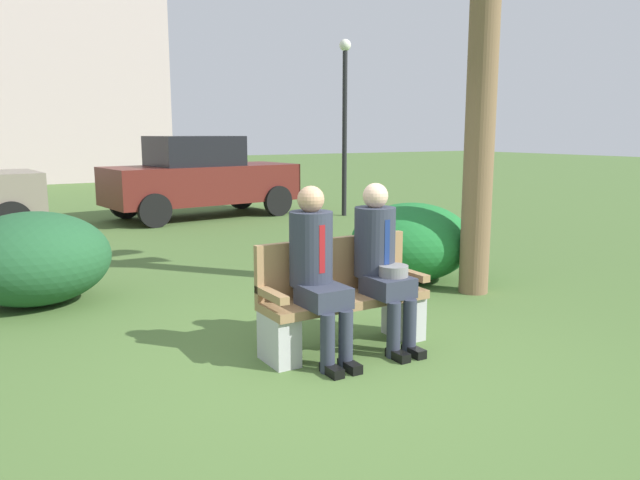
{
  "coord_description": "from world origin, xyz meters",
  "views": [
    {
      "loc": [
        -2.35,
        -3.78,
        1.76
      ],
      "look_at": [
        0.33,
        0.7,
        0.85
      ],
      "focal_mm": 34.79,
      "sensor_mm": 36.0,
      "label": 1
    }
  ],
  "objects_px": {
    "park_bench": "(342,300)",
    "seated_man_left": "(316,264)",
    "shrub_near_bench": "(33,258)",
    "parked_car_far": "(200,177)",
    "street_lamp": "(345,110)",
    "seated_man_right": "(381,257)",
    "shrub_mid_lawn": "(411,242)"
  },
  "relations": [
    {
      "from": "park_bench",
      "to": "seated_man_left",
      "type": "bearing_deg",
      "value": -159.79
    },
    {
      "from": "shrub_near_bench",
      "to": "parked_car_far",
      "type": "relative_size",
      "value": 0.38
    },
    {
      "from": "seated_man_left",
      "to": "street_lamp",
      "type": "xyz_separation_m",
      "value": [
        4.81,
        6.98,
        1.46
      ]
    },
    {
      "from": "parked_car_far",
      "to": "shrub_near_bench",
      "type": "bearing_deg",
      "value": -124.91
    },
    {
      "from": "seated_man_left",
      "to": "shrub_near_bench",
      "type": "distance_m",
      "value": 3.32
    },
    {
      "from": "street_lamp",
      "to": "seated_man_right",
      "type": "bearing_deg",
      "value": -120.97
    },
    {
      "from": "park_bench",
      "to": "seated_man_right",
      "type": "xyz_separation_m",
      "value": [
        0.3,
        -0.12,
        0.35
      ]
    },
    {
      "from": "seated_man_right",
      "to": "street_lamp",
      "type": "xyz_separation_m",
      "value": [
        4.19,
        6.99,
        1.47
      ]
    },
    {
      "from": "seated_man_left",
      "to": "parked_car_far",
      "type": "distance_m",
      "value": 8.55
    },
    {
      "from": "street_lamp",
      "to": "shrub_near_bench",
      "type": "bearing_deg",
      "value": -147.51
    },
    {
      "from": "shrub_near_bench",
      "to": "parked_car_far",
      "type": "bearing_deg",
      "value": 55.09
    },
    {
      "from": "park_bench",
      "to": "shrub_mid_lawn",
      "type": "relative_size",
      "value": 0.95
    },
    {
      "from": "shrub_near_bench",
      "to": "shrub_mid_lawn",
      "type": "height_order",
      "value": "shrub_near_bench"
    },
    {
      "from": "seated_man_left",
      "to": "street_lamp",
      "type": "height_order",
      "value": "street_lamp"
    },
    {
      "from": "shrub_mid_lawn",
      "to": "street_lamp",
      "type": "xyz_separation_m",
      "value": [
        2.5,
        5.31,
        1.75
      ]
    },
    {
      "from": "shrub_mid_lawn",
      "to": "parked_car_far",
      "type": "relative_size",
      "value": 0.37
    },
    {
      "from": "park_bench",
      "to": "seated_man_left",
      "type": "distance_m",
      "value": 0.49
    },
    {
      "from": "shrub_mid_lawn",
      "to": "parked_car_far",
      "type": "distance_m",
      "value": 6.62
    },
    {
      "from": "seated_man_left",
      "to": "shrub_mid_lawn",
      "type": "distance_m",
      "value": 2.87
    },
    {
      "from": "shrub_mid_lawn",
      "to": "street_lamp",
      "type": "distance_m",
      "value": 6.12
    },
    {
      "from": "park_bench",
      "to": "shrub_mid_lawn",
      "type": "bearing_deg",
      "value": 38.04
    },
    {
      "from": "seated_man_right",
      "to": "street_lamp",
      "type": "relative_size",
      "value": 0.37
    },
    {
      "from": "shrub_near_bench",
      "to": "street_lamp",
      "type": "bearing_deg",
      "value": 32.49
    },
    {
      "from": "parked_car_far",
      "to": "seated_man_left",
      "type": "bearing_deg",
      "value": -104.21
    },
    {
      "from": "seated_man_right",
      "to": "parked_car_far",
      "type": "xyz_separation_m",
      "value": [
        1.49,
        8.29,
        0.09
      ]
    },
    {
      "from": "shrub_near_bench",
      "to": "park_bench",
      "type": "bearing_deg",
      "value": -53.59
    },
    {
      "from": "seated_man_left",
      "to": "parked_car_far",
      "type": "height_order",
      "value": "parked_car_far"
    },
    {
      "from": "shrub_near_bench",
      "to": "seated_man_right",
      "type": "bearing_deg",
      "value": -50.89
    },
    {
      "from": "parked_car_far",
      "to": "street_lamp",
      "type": "distance_m",
      "value": 3.31
    },
    {
      "from": "street_lamp",
      "to": "seated_man_left",
      "type": "bearing_deg",
      "value": -124.54
    },
    {
      "from": "seated_man_left",
      "to": "shrub_mid_lawn",
      "type": "height_order",
      "value": "seated_man_left"
    },
    {
      "from": "park_bench",
      "to": "seated_man_right",
      "type": "distance_m",
      "value": 0.48
    }
  ]
}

